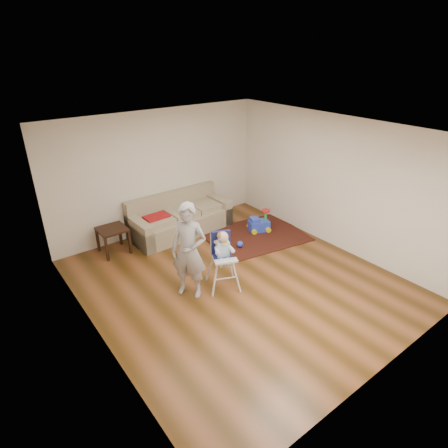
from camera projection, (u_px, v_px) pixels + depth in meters
ground at (237, 281)px, 6.81m from camera, size 5.50×5.50×0.00m
room_envelope at (220, 175)px, 6.37m from camera, size 5.04×5.52×2.72m
sofa at (181, 214)px, 8.38m from camera, size 2.32×1.02×0.88m
side_table at (114, 240)px, 7.64m from camera, size 0.55×0.55×0.55m
area_rug at (255, 235)px, 8.40m from camera, size 2.37×1.94×0.02m
ride_on_toy at (259, 221)px, 8.51m from camera, size 0.54×0.46×0.50m
toy_ball at (240, 244)px, 7.88m from camera, size 0.13×0.13×0.13m
high_chair at (223, 261)px, 6.44m from camera, size 0.66×0.66×1.09m
adult at (189, 251)px, 6.13m from camera, size 0.68×0.73×1.67m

